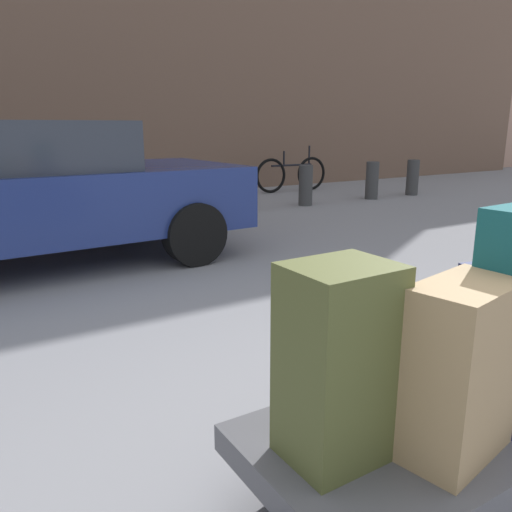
{
  "coord_description": "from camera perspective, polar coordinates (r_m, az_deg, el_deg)",
  "views": [
    {
      "loc": [
        -1.4,
        -1.08,
        1.37
      ],
      "look_at": [
        0.0,
        1.2,
        0.69
      ],
      "focal_mm": 35.77,
      "sensor_mm": 36.0,
      "label": 1
    }
  ],
  "objects": [
    {
      "name": "parked_car",
      "position": [
        5.45,
        -25.37,
        6.53
      ],
      "size": [
        4.37,
        2.06,
        1.42
      ],
      "color": "navy",
      "rests_on": "ground_plane"
    },
    {
      "name": "suitcase_olive_stacked_top",
      "position": [
        1.64,
        9.17,
        -11.75
      ],
      "size": [
        0.33,
        0.27,
        0.64
      ],
      "primitive_type": "cube",
      "rotation": [
        0.0,
        0.0,
        0.01
      ],
      "color": "#4C5128",
      "rests_on": "luggage_cart"
    },
    {
      "name": "bicycle_leaning",
      "position": [
        11.05,
        4.01,
        9.13
      ],
      "size": [
        1.76,
        0.11,
        0.96
      ],
      "color": "black",
      "rests_on": "ground_plane"
    },
    {
      "name": "bollard_kerb_mid",
      "position": [
        9.1,
        5.58,
        7.87
      ],
      "size": [
        0.24,
        0.24,
        0.71
      ],
      "primitive_type": "cylinder",
      "color": "#383838",
      "rests_on": "ground_plane"
    },
    {
      "name": "bollard_corner",
      "position": [
        10.94,
        17.11,
        8.39
      ],
      "size": [
        0.24,
        0.24,
        0.71
      ],
      "primitive_type": "cylinder",
      "color": "#383838",
      "rests_on": "ground_plane"
    },
    {
      "name": "bollard_kerb_near",
      "position": [
        8.32,
        -2.45,
        7.31
      ],
      "size": [
        0.24,
        0.24,
        0.71
      ],
      "primitive_type": "cylinder",
      "color": "#383838",
      "rests_on": "ground_plane"
    },
    {
      "name": "suitcase_tan_rear_left",
      "position": [
        1.77,
        21.91,
        -11.7
      ],
      "size": [
        0.44,
        0.3,
        0.57
      ],
      "primitive_type": "cube",
      "rotation": [
        0.0,
        0.0,
        0.19
      ],
      "color": "#9E7F56",
      "rests_on": "luggage_cart"
    },
    {
      "name": "bollard_kerb_far",
      "position": [
        10.14,
        12.85,
        8.24
      ],
      "size": [
        0.24,
        0.24,
        0.71
      ],
      "primitive_type": "cylinder",
      "color": "#383838",
      "rests_on": "ground_plane"
    },
    {
      "name": "luggage_cart",
      "position": [
        2.08,
        18.57,
        -18.51
      ],
      "size": [
        1.37,
        0.75,
        0.34
      ],
      "color": "#4C4C51",
      "rests_on": "ground_plane"
    },
    {
      "name": "ground_plane",
      "position": [
        2.24,
        17.97,
        -24.36
      ],
      "size": [
        60.0,
        60.0,
        0.0
      ],
      "primitive_type": "plane",
      "color": "gray"
    },
    {
      "name": "suitcase_brown_front_right",
      "position": [
        2.25,
        20.42,
        -11.09
      ],
      "size": [
        0.64,
        0.45,
        0.2
      ],
      "primitive_type": "cube",
      "rotation": [
        0.0,
        0.0,
        0.11
      ],
      "color": "#51331E",
      "rests_on": "luggage_cart"
    },
    {
      "name": "building_facade_side",
      "position": [
        19.26,
        24.71,
        23.87
      ],
      "size": [
        12.0,
        1.0,
        9.91
      ],
      "primitive_type": "cube",
      "color": "tan",
      "rests_on": "ground_plane"
    }
  ]
}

